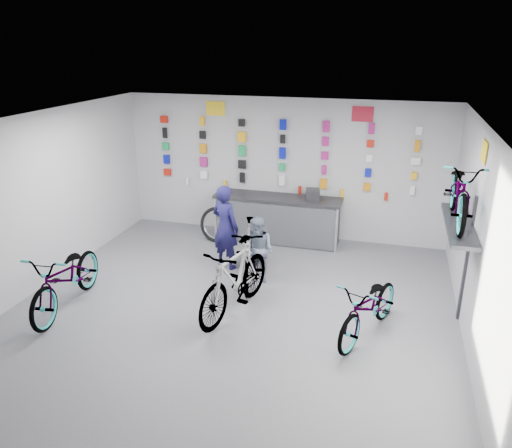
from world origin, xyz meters
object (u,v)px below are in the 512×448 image
(bike_right, at_px, (370,307))
(counter, at_px, (277,220))
(clerk, at_px, (225,227))
(bike_center, at_px, (235,279))
(customer, at_px, (259,250))
(bike_left, at_px, (67,278))
(bike_service, at_px, (249,253))

(bike_right, bearing_deg, counter, 145.19)
(bike_right, distance_m, clerk, 3.28)
(counter, bearing_deg, clerk, -112.63)
(counter, distance_m, bike_right, 3.87)
(bike_center, relative_size, clerk, 1.22)
(bike_center, xyz_separation_m, clerk, (-0.70, 1.59, 0.22))
(clerk, xyz_separation_m, customer, (0.76, -0.41, -0.21))
(counter, relative_size, bike_right, 1.52)
(customer, bearing_deg, bike_left, -127.56)
(counter, relative_size, bike_left, 1.32)
(clerk, bearing_deg, bike_service, 163.20)
(bike_center, bearing_deg, clerk, 127.41)
(bike_service, xyz_separation_m, customer, (0.16, 0.08, 0.04))
(counter, relative_size, customer, 2.25)
(bike_right, height_order, bike_service, bike_service)
(counter, distance_m, bike_service, 2.02)
(bike_service, bearing_deg, bike_right, -41.83)
(bike_center, height_order, bike_right, bike_center)
(bike_service, height_order, customer, customer)
(bike_left, xyz_separation_m, bike_service, (2.54, 1.69, 0.02))
(bike_center, xyz_separation_m, bike_right, (2.09, -0.10, -0.13))
(counter, height_order, bike_service, bike_service)
(bike_left, relative_size, clerk, 1.26)
(bike_left, bearing_deg, customer, 26.97)
(counter, xyz_separation_m, customer, (0.12, -1.94, 0.11))
(bike_center, bearing_deg, counter, 104.79)
(bike_right, bearing_deg, bike_left, -152.61)
(counter, height_order, bike_right, counter)
(bike_center, distance_m, bike_service, 1.11)
(bike_center, distance_m, bike_right, 2.09)
(bike_service, bearing_deg, bike_center, -97.89)
(bike_left, relative_size, bike_right, 1.15)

